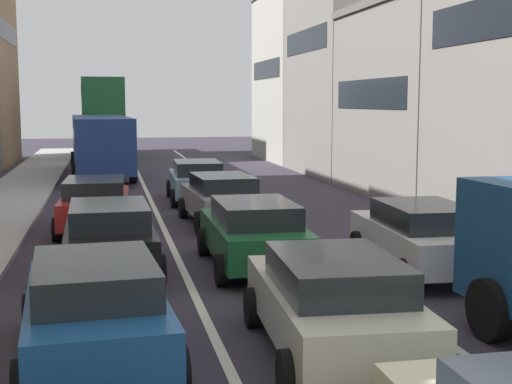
{
  "coord_description": "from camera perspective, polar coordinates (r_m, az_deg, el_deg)",
  "views": [
    {
      "loc": [
        -3.25,
        -3.54,
        3.6
      ],
      "look_at": [
        0.0,
        12.0,
        1.6
      ],
      "focal_mm": 50.32,
      "sensor_mm": 36.0,
      "label": 1
    }
  ],
  "objects": [
    {
      "name": "sedan_left_lane_third",
      "position": [
        15.5,
        -11.57,
        -3.39
      ],
      "size": [
        2.13,
        4.33,
        1.49
      ],
      "rotation": [
        0.0,
        0.0,
        1.59
      ],
      "color": "black",
      "rests_on": "ground"
    },
    {
      "name": "lane_stripe_right",
      "position": [
        24.32,
        0.06,
        -1.32
      ],
      "size": [
        0.16,
        60.0,
        0.01
      ],
      "primitive_type": "cube",
      "color": "silver",
      "rests_on": "ground"
    },
    {
      "name": "hatchback_centre_lane_third",
      "position": [
        15.56,
        -0.18,
        -3.2
      ],
      "size": [
        2.09,
        4.32,
        1.49
      ],
      "rotation": [
        0.0,
        0.0,
        1.56
      ],
      "color": "#19592D",
      "rests_on": "ground"
    },
    {
      "name": "coupe_centre_lane_fourth",
      "position": [
        21.07,
        -2.73,
        -0.48
      ],
      "size": [
        2.23,
        4.38,
        1.49
      ],
      "rotation": [
        0.0,
        0.0,
        1.62
      ],
      "color": "gray",
      "rests_on": "ground"
    },
    {
      "name": "sedan_centre_lane_second",
      "position": [
        10.29,
        6.14,
        -8.67
      ],
      "size": [
        2.24,
        4.39,
        1.49
      ],
      "rotation": [
        0.0,
        0.0,
        1.52
      ],
      "color": "beige",
      "rests_on": "ground"
    },
    {
      "name": "building_row_right",
      "position": [
        28.17,
        16.35,
        10.96
      ],
      "size": [
        7.2,
        43.9,
        13.36
      ],
      "rotation": [
        0.0,
        0.0,
        -1.57
      ],
      "color": "#B2ADA3",
      "rests_on": "ground"
    },
    {
      "name": "sedan_centre_lane_fifth",
      "position": [
        26.04,
        -4.71,
        0.97
      ],
      "size": [
        2.18,
        4.36,
        1.49
      ],
      "rotation": [
        0.0,
        0.0,
        1.54
      ],
      "color": "#759EB7",
      "rests_on": "ground"
    },
    {
      "name": "wagon_left_lane_second",
      "position": [
        10.22,
        -12.68,
        -8.92
      ],
      "size": [
        2.28,
        4.41,
        1.49
      ],
      "rotation": [
        0.0,
        0.0,
        1.63
      ],
      "color": "#194C8C",
      "rests_on": "ground"
    },
    {
      "name": "lane_stripe_left",
      "position": [
        23.86,
        -7.96,
        -1.56
      ],
      "size": [
        0.16,
        60.0,
        0.01
      ],
      "primitive_type": "cube",
      "color": "silver",
      "rests_on": "ground"
    },
    {
      "name": "bus_mid_queue_primary",
      "position": [
        35.31,
        -12.25,
        4.03
      ],
      "size": [
        3.19,
        10.61,
        2.9
      ],
      "rotation": [
        0.0,
        0.0,
        1.62
      ],
      "color": "navy",
      "rests_on": "ground"
    },
    {
      "name": "sedan_right_lane_behind_truck",
      "position": [
        15.56,
        13.0,
        -3.38
      ],
      "size": [
        2.23,
        4.38,
        1.49
      ],
      "rotation": [
        0.0,
        0.0,
        1.52
      ],
      "color": "silver",
      "rests_on": "ground"
    },
    {
      "name": "bus_far_queue_secondary",
      "position": [
        48.27,
        -12.17,
        6.1
      ],
      "size": [
        3.03,
        10.57,
        5.06
      ],
      "rotation": [
        0.0,
        0.0,
        1.6
      ],
      "color": "#1E6033",
      "rests_on": "ground"
    },
    {
      "name": "sedan_left_lane_fourth",
      "position": [
        20.54,
        -12.64,
        -0.84
      ],
      "size": [
        2.2,
        4.37,
        1.49
      ],
      "rotation": [
        0.0,
        0.0,
        1.53
      ],
      "color": "#A51E1E",
      "rests_on": "ground"
    }
  ]
}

